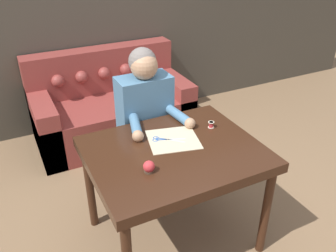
% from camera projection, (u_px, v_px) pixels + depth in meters
% --- Properties ---
extents(ground_plane, '(16.00, 16.00, 0.00)m').
position_uv_depth(ground_plane, '(173.00, 238.00, 2.67)').
color(ground_plane, '#846647').
extents(wall_back, '(8.00, 0.06, 2.60)m').
position_uv_depth(wall_back, '(81.00, 9.00, 3.66)').
color(wall_back, '#474238').
rests_on(wall_back, ground_plane).
extents(dining_table, '(1.12, 0.90, 0.78)m').
position_uv_depth(dining_table, '(174.00, 160.00, 2.35)').
color(dining_table, '#381E11').
rests_on(dining_table, ground_plane).
extents(couch, '(1.62, 0.84, 0.92)m').
position_uv_depth(couch, '(111.00, 108.00, 3.86)').
color(couch, brown).
rests_on(couch, ground_plane).
extents(person, '(0.48, 0.56, 1.29)m').
position_uv_depth(person, '(146.00, 125.00, 2.83)').
color(person, '#33281E').
rests_on(person, ground_plane).
extents(pattern_paper_main, '(0.40, 0.38, 0.00)m').
position_uv_depth(pattern_paper_main, '(173.00, 139.00, 2.41)').
color(pattern_paper_main, beige).
rests_on(pattern_paper_main, dining_table).
extents(scissors, '(0.21, 0.16, 0.01)m').
position_uv_depth(scissors, '(163.00, 139.00, 2.41)').
color(scissors, silver).
rests_on(scissors, dining_table).
extents(thread_spool, '(0.04, 0.04, 0.05)m').
position_uv_depth(thread_spool, '(211.00, 125.00, 2.55)').
color(thread_spool, red).
rests_on(thread_spool, dining_table).
extents(pin_cushion, '(0.07, 0.07, 0.07)m').
position_uv_depth(pin_cushion, '(149.00, 167.00, 2.08)').
color(pin_cushion, '#4C3828').
rests_on(pin_cushion, dining_table).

